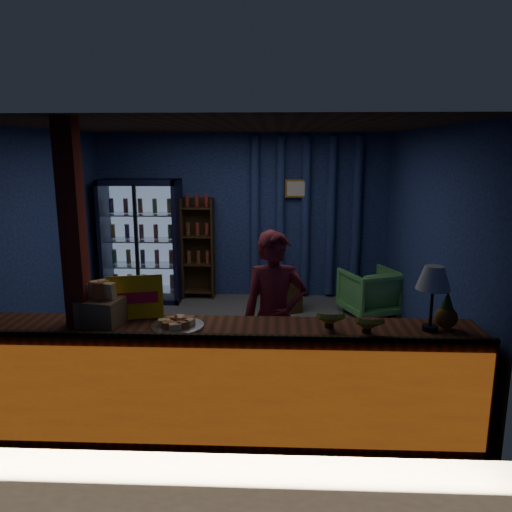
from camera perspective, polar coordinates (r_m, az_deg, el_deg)
The scene contains 18 objects.
ground at distance 6.20m, azimuth -2.90°, elevation -10.21°, with size 4.60×4.60×0.00m, color #515154.
room_walls at distance 5.78m, azimuth -3.07°, elevation 4.32°, with size 4.60×4.60×4.60m.
counter at distance 4.27m, azimuth -5.42°, elevation -14.03°, with size 4.40×0.57×0.99m.
support_post at distance 4.26m, azimuth -19.77°, elevation -2.95°, with size 0.16×0.16×2.60m, color maroon.
beverage_cooler at distance 8.03m, azimuth -12.76°, elevation 1.67°, with size 1.20×0.62×1.90m.
bottle_shelf at distance 8.02m, azimuth -6.58°, elevation 0.86°, with size 0.50×0.28×1.60m.
curtain_folds at distance 7.93m, azimuth 5.68°, elevation 4.45°, with size 1.74×0.14×2.50m.
framed_picture at distance 7.83m, azimuth 4.67°, elevation 7.69°, with size 0.36×0.04×0.28m.
shopkeeper at distance 4.67m, azimuth 2.13°, elevation -7.10°, with size 0.60×0.39×1.64m, color maroon.
green_chair at distance 7.37m, azimuth 12.92°, elevation -4.05°, with size 0.72×0.74×0.67m, color #58AA55.
side_table at distance 7.37m, azimuth 3.01°, elevation -4.61°, with size 0.60×0.52×0.55m.
yellow_sign at distance 4.33m, azimuth -13.65°, elevation -4.62°, with size 0.47×0.19×0.37m.
snack_box_left at distance 4.28m, azimuth -17.33°, elevation -5.88°, with size 0.37×0.33×0.35m.
snack_box_centre at distance 4.35m, azimuth -17.95°, elevation -5.62°, with size 0.41×0.37×0.35m.
pastry_tray at distance 4.09m, azimuth -8.96°, elevation -7.78°, with size 0.43×0.43×0.07m.
banana_bunches at distance 4.00m, azimuth 10.54°, elevation -7.33°, with size 0.53×0.31×0.18m.
table_lamp at distance 4.10m, azimuth 19.63°, elevation -2.65°, with size 0.27×0.27×0.52m.
pineapple at distance 4.25m, azimuth 20.93°, elevation -6.21°, with size 0.18×0.18×0.31m.
Camera 1 is at (0.56, -5.70, 2.36)m, focal length 35.00 mm.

